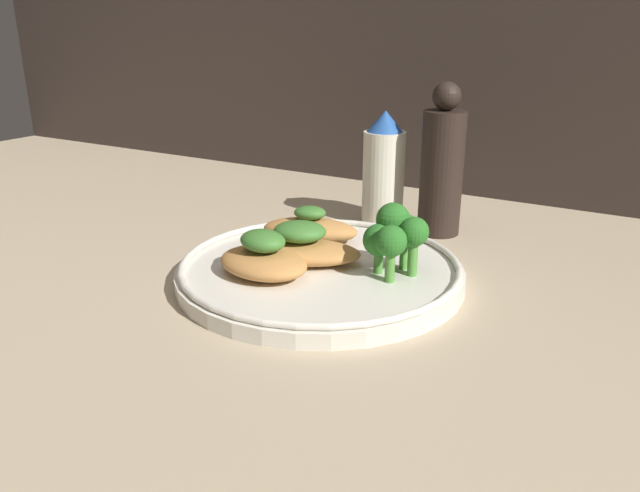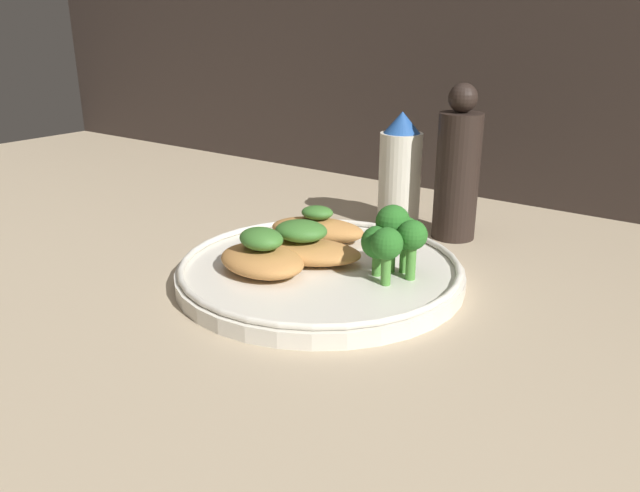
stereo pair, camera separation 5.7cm
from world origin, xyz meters
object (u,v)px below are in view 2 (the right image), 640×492
object	(u,v)px
plate	(320,270)
broccoli_bunch	(394,236)
sauce_bottle	(400,173)
pepper_grinder	(457,170)

from	to	relation	value
plate	broccoli_bunch	xyz separation A→B (cm)	(6.51, 2.03, 4.11)
sauce_bottle	pepper_grinder	xyz separation A→B (cm)	(6.99, -0.00, 1.22)
plate	pepper_grinder	size ratio (longest dim) A/B	1.58
plate	pepper_grinder	distance (cm)	20.30
plate	pepper_grinder	bearing A→B (deg)	76.16
sauce_bottle	pepper_grinder	bearing A→B (deg)	-0.00
broccoli_bunch	pepper_grinder	xyz separation A→B (cm)	(-1.91, 16.63, 2.45)
pepper_grinder	plate	bearing A→B (deg)	-103.84
plate	sauce_bottle	xyz separation A→B (cm)	(-2.39, 18.66, 5.35)
broccoli_bunch	sauce_bottle	world-z (taller)	sauce_bottle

